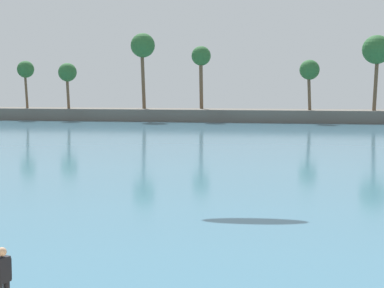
% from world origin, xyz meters
% --- Properties ---
extents(sea, '(220.00, 114.53, 0.06)m').
position_xyz_m(sea, '(0.00, 63.69, 0.03)').
color(sea, teal).
rests_on(sea, ground).
extents(palm_headland, '(112.41, 6.36, 13.39)m').
position_xyz_m(palm_headland, '(-5.37, 80.90, 3.34)').
color(palm_headland, '#605B54').
rests_on(palm_headland, ground).
extents(person_at_waterline, '(0.29, 0.53, 1.67)m').
position_xyz_m(person_at_waterline, '(-2.78, 5.56, 0.89)').
color(person_at_waterline, black).
rests_on(person_at_waterline, ground).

